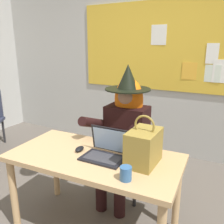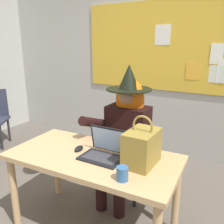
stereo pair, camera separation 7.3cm
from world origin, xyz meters
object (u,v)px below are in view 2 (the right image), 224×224
Objects in this scene: handbag at (142,147)px; coffee_mug at (122,174)px; computer_mouse at (79,148)px; chair_at_desk at (130,147)px; desk_main at (93,165)px; laptop at (104,151)px; person_costumed at (125,126)px.

handbag is 3.98× the size of coffee_mug.
coffee_mug reaches higher than computer_mouse.
chair_at_desk is at bearing 113.31° from coffee_mug.
chair_at_desk is (-0.01, 0.70, -0.11)m from desk_main.
laptop reaches higher than chair_at_desk.
coffee_mug is (0.39, -0.91, 0.25)m from chair_at_desk.
laptop is at bearing 141.05° from coffee_mug.
handbag reaches higher than computer_mouse.
desk_main is 0.46m from handbag.
chair_at_desk is at bearing 122.59° from handbag.
desk_main is at bearing -13.75° from computer_mouse.
coffee_mug reaches higher than desk_main.
person_costumed is 13.43× the size of computer_mouse.
computer_mouse is 0.58m from coffee_mug.
computer_mouse is at bearing 157.41° from coffee_mug.
coffee_mug is (0.53, -0.22, 0.03)m from computer_mouse.
person_costumed is at bearing 90.59° from desk_main.
computer_mouse is 1.09× the size of coffee_mug.
handbag is (0.40, -0.51, 0.06)m from person_costumed.
laptop is 0.31m from handbag.
laptop is (0.11, -0.68, 0.26)m from chair_at_desk.
computer_mouse is at bearing -14.62° from chair_at_desk.
handbag is at bearing 29.58° from chair_at_desk.
coffee_mug is at bearing -28.43° from desk_main.
desk_main is 1.02× the size of person_costumed.
computer_mouse is 0.56m from handbag.
handbag is at bearing 6.75° from laptop.
person_costumed is 0.59m from computer_mouse.
chair_at_desk reaches higher than desk_main.
person_costumed is at bearing -0.31° from chair_at_desk.
handbag is at bearing 9.40° from desk_main.
chair_at_desk is 0.65× the size of person_costumed.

